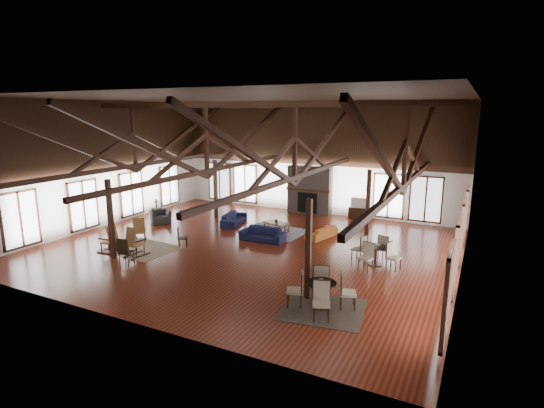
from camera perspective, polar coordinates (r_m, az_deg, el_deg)
The scene contains 31 objects.
floor at distance 17.69m, azimuth -3.05°, elevation -5.78°, with size 16.00×16.00×0.00m, color maroon.
ceiling at distance 16.82m, azimuth -3.29°, elevation 14.04°, with size 16.00×14.00×0.02m, color black.
wall_back at distance 23.28m, azimuth 5.46°, elevation 6.13°, with size 16.00×0.02×6.00m, color white.
wall_front at distance 11.56m, azimuth -20.63°, elevation -0.94°, with size 16.00×0.02×6.00m, color white.
wall_left at distance 22.06m, azimuth -21.59°, elevation 4.98°, with size 0.02×14.00×6.00m, color white.
wall_right at distance 14.80m, azimuth 24.84°, elevation 1.48°, with size 0.02×14.00×6.00m, color white.
roof_truss at distance 16.88m, azimuth -3.20°, elevation 7.33°, with size 15.60×14.07×3.14m.
post_grid at distance 17.27m, azimuth -3.10°, elevation -0.97°, with size 8.16×7.16×3.05m.
fireplace at distance 23.22m, azimuth 5.08°, elevation 1.86°, with size 2.50×0.69×2.60m.
ceiling_fan at distance 15.79m, azimuth -3.42°, elevation 5.91°, with size 1.60×1.60×0.75m.
sofa_navy_front at distance 18.45m, azimuth -1.30°, elevation -4.06°, with size 1.96×0.77×0.57m, color black.
sofa_navy_left at distance 21.18m, azimuth -5.14°, elevation -1.97°, with size 0.75×1.92×0.56m, color #131635.
sofa_orange at distance 19.05m, azimuth 6.68°, elevation -3.75°, with size 0.66×1.68×0.49m, color #BF5F25.
coffee_table at distance 19.64m, azimuth 0.65°, elevation -2.67°, with size 1.35×0.97×0.47m.
vase at distance 19.66m, azimuth 0.56°, elevation -2.20°, with size 0.18×0.18×0.18m, color #B2B2B2.
armchair at distance 22.06m, azimuth -14.78°, elevation -1.66°, with size 0.97×0.85×0.63m, color #2B2A2D.
side_table_lamp at distance 23.13m, azimuth -15.25°, elevation -0.84°, with size 0.41×0.41×1.05m.
rocking_chair_a at distance 19.05m, azimuth -17.39°, elevation -3.41°, with size 0.87×0.93×1.08m.
rocking_chair_b at distance 17.22m, azimuth -18.12°, elevation -4.96°, with size 0.58×0.97×1.19m.
rocking_chair_c at distance 17.97m, azimuth -20.89°, elevation -4.52°, with size 0.91×0.54×1.14m.
side_chair_a at distance 17.87m, azimuth -12.19°, elevation -4.13°, with size 0.52×0.52×0.89m.
side_chair_b at distance 16.34m, azimuth -19.23°, elevation -5.79°, with size 0.51×0.51×1.04m.
cafe_table_near at distance 12.40m, azimuth 6.63°, elevation -11.41°, with size 2.03×2.03×1.04m.
cafe_table_far at distance 15.97m, azimuth 13.78°, elevation -6.29°, with size 1.92×1.92×0.98m.
cup_near at distance 12.27m, azimuth 6.63°, elevation -10.22°, with size 0.13×0.13×0.11m, color #B2B2B2.
cup_far at distance 15.90m, azimuth 14.14°, elevation -5.39°, with size 0.13×0.13×0.10m, color #B2B2B2.
tv_console at distance 22.65m, azimuth 11.78°, elevation -1.21°, with size 1.17×0.44×0.59m, color black.
television at distance 22.53m, azimuth 11.77°, elevation 0.18°, with size 0.92×0.12×0.53m, color #B2B2B2.
rug_tan at distance 18.23m, azimuth -17.14°, elevation -5.75°, with size 2.72×2.14×0.01m, color tan.
rug_navy at distance 19.89m, azimuth 0.23°, elevation -3.68°, with size 2.93×2.20×0.01m, color #171B42.
rug_dark at distance 12.47m, azimuth 6.85°, elevation -13.87°, with size 2.29×2.09×0.01m, color black.
Camera 1 is at (8.36, -14.58, 5.50)m, focal length 28.00 mm.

